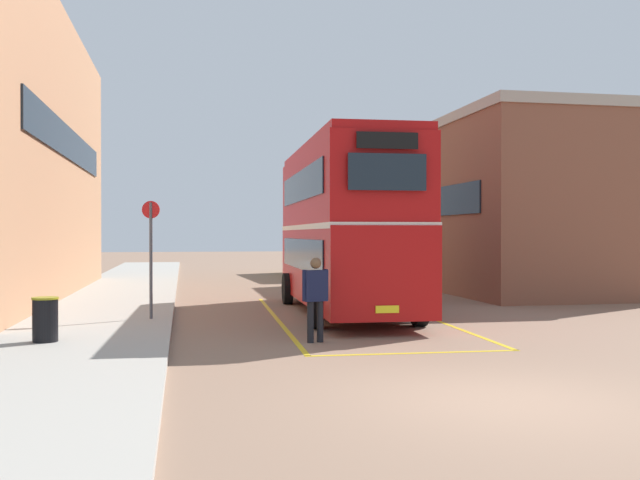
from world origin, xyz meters
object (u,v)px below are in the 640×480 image
single_deck_bus (323,246)px  bus_stop_sign (151,248)px  pedestrian_boarding (315,293)px  double_decker_bus (344,225)px  litter_bin (45,319)px

single_deck_bus → bus_stop_sign: bearing=-113.2°
single_deck_bus → pedestrian_boarding: bearing=-101.6°
double_decker_bus → single_deck_bus: size_ratio=1.18×
litter_bin → bus_stop_sign: 4.19m
pedestrian_boarding → bus_stop_sign: 5.17m
litter_bin → single_deck_bus: bearing=66.0°
bus_stop_sign → pedestrian_boarding: bearing=-46.7°
double_decker_bus → bus_stop_sign: double_decker_bus is taller
litter_bin → double_decker_bus: bearing=34.4°
single_deck_bus → litter_bin: single_deck_bus is taller
double_decker_bus → litter_bin: double_decker_bus is taller
double_decker_bus → single_deck_bus: (2.90, 17.73, -0.87)m
pedestrian_boarding → bus_stop_sign: size_ratio=0.60×
pedestrian_boarding → bus_stop_sign: (-3.49, 3.71, 0.86)m
pedestrian_boarding → litter_bin: size_ratio=2.02×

